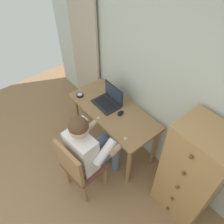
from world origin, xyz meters
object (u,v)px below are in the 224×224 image
(chair, at_px, (79,166))
(computer_mouse, at_px, (121,113))
(dresser, at_px, (192,174))
(desk_clock, at_px, (80,95))
(desk, at_px, (113,116))
(person_seated, at_px, (91,147))
(laptop, at_px, (109,100))

(chair, relative_size, computer_mouse, 8.71)
(dresser, relative_size, chair, 1.48)
(chair, relative_size, desk_clock, 9.68)
(desk, bearing_deg, chair, -69.78)
(dresser, xyz_separation_m, desk_clock, (-1.61, -0.25, 0.10))
(computer_mouse, xyz_separation_m, desk_clock, (-0.59, -0.20, -0.00))
(person_seated, distance_m, laptop, 0.67)
(desk, bearing_deg, laptop, 164.96)
(desk, distance_m, dresser, 1.14)
(person_seated, bearing_deg, laptop, 123.86)
(chair, relative_size, laptop, 2.54)
(desk, bearing_deg, computer_mouse, 10.31)
(desk_clock, bearing_deg, desk, 20.20)
(dresser, bearing_deg, person_seated, -146.38)
(chair, distance_m, desk_clock, 0.94)
(chair, xyz_separation_m, laptop, (-0.39, 0.73, 0.29))
(chair, bearing_deg, dresser, 41.42)
(person_seated, height_order, laptop, person_seated)
(chair, bearing_deg, computer_mouse, 101.14)
(chair, relative_size, person_seated, 0.73)
(laptop, bearing_deg, person_seated, -56.14)
(computer_mouse, bearing_deg, desk, 177.27)
(person_seated, xyz_separation_m, desk_clock, (-0.72, 0.34, 0.07))
(person_seated, height_order, computer_mouse, person_seated)
(desk, xyz_separation_m, chair, (0.26, -0.70, -0.13))
(person_seated, distance_m, desk_clock, 0.80)
(chair, bearing_deg, desk, 110.22)
(person_seated, bearing_deg, computer_mouse, 103.26)
(computer_mouse, relative_size, desk_clock, 1.11)
(desk, height_order, computer_mouse, computer_mouse)
(dresser, bearing_deg, computer_mouse, -176.83)
(dresser, relative_size, computer_mouse, 12.89)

